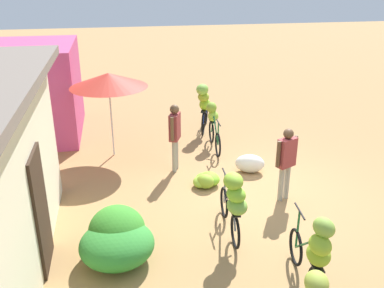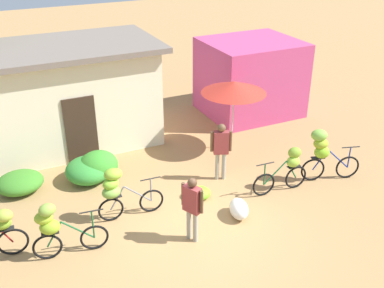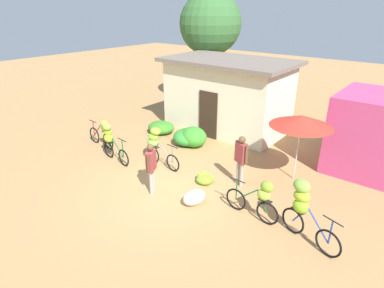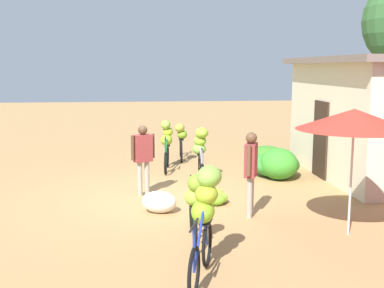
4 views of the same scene
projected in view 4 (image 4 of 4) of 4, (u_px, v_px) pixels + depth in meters
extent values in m
plane|color=#A67D4C|center=(159.00, 197.00, 10.70)|extent=(60.00, 60.00, 0.00)
cube|color=beige|center=(375.00, 120.00, 12.56)|extent=(5.10, 2.88, 2.97)
cube|color=#72665B|center=(379.00, 60.00, 12.31)|extent=(5.60, 3.38, 0.16)
cube|color=#332319|center=(321.00, 139.00, 12.48)|extent=(0.90, 0.06, 2.00)
ellipsoid|color=#3B7F26|center=(267.00, 155.00, 14.36)|extent=(1.21, 1.09, 0.53)
ellipsoid|color=#358C34|center=(276.00, 164.00, 12.61)|extent=(1.21, 1.24, 0.66)
ellipsoid|color=#398E2A|center=(279.00, 164.00, 12.32)|extent=(1.08, 0.97, 0.81)
cylinder|color=beige|center=(351.00, 175.00, 8.10)|extent=(0.04, 0.04, 2.11)
cone|color=red|center=(354.00, 119.00, 7.95)|extent=(1.93, 1.93, 0.35)
torus|color=black|center=(181.00, 147.00, 15.46)|extent=(0.66, 0.09, 0.66)
torus|color=black|center=(181.00, 152.00, 14.50)|extent=(0.66, 0.09, 0.66)
cylinder|color=maroon|center=(181.00, 140.00, 14.62)|extent=(0.37, 0.06, 0.67)
cylinder|color=maroon|center=(181.00, 138.00, 15.10)|extent=(0.66, 0.07, 0.67)
cylinder|color=black|center=(180.00, 128.00, 15.36)|extent=(0.50, 0.06, 0.03)
cylinder|color=maroon|center=(180.00, 137.00, 15.41)|extent=(0.04, 0.04, 0.60)
cube|color=black|center=(181.00, 140.00, 14.54)|extent=(0.37, 0.16, 0.02)
ellipsoid|color=olive|center=(182.00, 135.00, 14.55)|extent=(0.43, 0.37, 0.28)
ellipsoid|color=#9DAE3B|center=(180.00, 128.00, 14.44)|extent=(0.44, 0.39, 0.27)
torus|color=black|center=(166.00, 163.00, 12.87)|extent=(0.62, 0.12, 0.62)
torus|color=black|center=(168.00, 157.00, 13.84)|extent=(0.62, 0.12, 0.62)
cylinder|color=#19592D|center=(167.00, 148.00, 13.62)|extent=(0.37, 0.08, 0.58)
cylinder|color=#19592D|center=(166.00, 151.00, 13.14)|extent=(0.66, 0.11, 0.59)
cylinder|color=black|center=(165.00, 138.00, 12.76)|extent=(0.50, 0.09, 0.03)
cylinder|color=#19592D|center=(165.00, 151.00, 12.82)|extent=(0.04, 0.04, 0.68)
cube|color=black|center=(167.00, 146.00, 13.69)|extent=(0.37, 0.18, 0.02)
ellipsoid|color=#8AB027|center=(166.00, 140.00, 13.64)|extent=(0.48, 0.42, 0.31)
ellipsoid|color=#96B92B|center=(168.00, 132.00, 13.70)|extent=(0.39, 0.32, 0.27)
ellipsoid|color=#85AA3E|center=(165.00, 125.00, 13.57)|extent=(0.39, 0.33, 0.27)
torus|color=black|center=(202.00, 176.00, 11.37)|extent=(0.61, 0.09, 0.61)
torus|color=black|center=(200.00, 167.00, 12.36)|extent=(0.61, 0.09, 0.61)
cylinder|color=slate|center=(200.00, 158.00, 12.14)|extent=(0.38, 0.06, 0.58)
cylinder|color=slate|center=(202.00, 162.00, 11.65)|extent=(0.67, 0.08, 0.59)
cylinder|color=black|center=(203.00, 150.00, 11.28)|extent=(0.50, 0.06, 0.03)
cylinder|color=slate|center=(203.00, 163.00, 11.33)|extent=(0.04, 0.04, 0.62)
cube|color=black|center=(200.00, 155.00, 12.21)|extent=(0.37, 0.16, 0.02)
ellipsoid|color=#76A73F|center=(199.00, 149.00, 12.24)|extent=(0.44, 0.35, 0.28)
ellipsoid|color=#7FBC2E|center=(200.00, 141.00, 12.20)|extent=(0.44, 0.38, 0.26)
ellipsoid|color=#85B32E|center=(202.00, 133.00, 12.09)|extent=(0.46, 0.38, 0.27)
torus|color=black|center=(191.00, 212.00, 8.51)|extent=(0.64, 0.08, 0.64)
torus|color=black|center=(195.00, 230.00, 7.55)|extent=(0.64, 0.08, 0.64)
cylinder|color=#19592D|center=(194.00, 210.00, 7.67)|extent=(0.37, 0.06, 0.58)
cylinder|color=#19592D|center=(192.00, 202.00, 8.15)|extent=(0.66, 0.07, 0.59)
cylinder|color=black|center=(191.00, 178.00, 8.41)|extent=(0.50, 0.06, 0.03)
cylinder|color=#19592D|center=(191.00, 195.00, 8.46)|extent=(0.04, 0.04, 0.61)
cube|color=black|center=(195.00, 207.00, 7.59)|extent=(0.37, 0.16, 0.02)
ellipsoid|color=#95C439|center=(193.00, 197.00, 7.61)|extent=(0.39, 0.33, 0.29)
ellipsoid|color=olive|center=(196.00, 183.00, 7.53)|extent=(0.39, 0.34, 0.29)
torus|color=black|center=(194.00, 272.00, 5.97)|extent=(0.65, 0.25, 0.67)
torus|color=black|center=(207.00, 244.00, 6.93)|extent=(0.65, 0.25, 0.67)
cylinder|color=navy|center=(205.00, 228.00, 6.71)|extent=(0.37, 0.15, 0.61)
cylinder|color=navy|center=(199.00, 241.00, 6.23)|extent=(0.65, 0.24, 0.62)
cylinder|color=black|center=(194.00, 225.00, 5.87)|extent=(0.49, 0.18, 0.03)
cylinder|color=navy|center=(194.00, 249.00, 5.92)|extent=(0.04, 0.04, 0.62)
cube|color=black|center=(206.00, 222.00, 6.77)|extent=(0.39, 0.24, 0.02)
ellipsoid|color=#81BA25|center=(203.00, 211.00, 6.68)|extent=(0.50, 0.45, 0.34)
ellipsoid|color=#93AB27|center=(206.00, 194.00, 6.67)|extent=(0.45, 0.39, 0.28)
ellipsoid|color=#7FB640|center=(209.00, 177.00, 6.69)|extent=(0.54, 0.49, 0.31)
ellipsoid|color=#86AB2E|center=(215.00, 195.00, 10.22)|extent=(0.53, 0.54, 0.32)
ellipsoid|color=#91C537|center=(219.00, 198.00, 10.16)|extent=(0.53, 0.50, 0.25)
ellipsoid|color=#78C02A|center=(216.00, 199.00, 10.03)|extent=(0.47, 0.50, 0.25)
ellipsoid|color=#76BF28|center=(210.00, 198.00, 10.07)|extent=(0.63, 0.59, 0.28)
ellipsoid|color=silver|center=(159.00, 202.00, 9.49)|extent=(0.63, 0.80, 0.44)
cylinder|color=gray|center=(251.00, 195.00, 9.30)|extent=(0.11, 0.11, 0.80)
cylinder|color=gray|center=(249.00, 198.00, 9.13)|extent=(0.11, 0.11, 0.80)
cube|color=maroon|center=(251.00, 160.00, 9.11)|extent=(0.45, 0.34, 0.63)
cylinder|color=brown|center=(253.00, 156.00, 9.34)|extent=(0.08, 0.08, 0.57)
cylinder|color=brown|center=(249.00, 161.00, 8.86)|extent=(0.08, 0.08, 0.57)
sphere|color=brown|center=(251.00, 138.00, 9.04)|extent=(0.22, 0.22, 0.22)
cylinder|color=gray|center=(147.00, 178.00, 10.84)|extent=(0.11, 0.11, 0.77)
cylinder|color=gray|center=(140.00, 179.00, 10.74)|extent=(0.11, 0.11, 0.77)
cube|color=maroon|center=(143.00, 148.00, 10.68)|extent=(0.36, 0.45, 0.61)
cylinder|color=#4C3321|center=(153.00, 146.00, 10.81)|extent=(0.08, 0.08, 0.55)
cylinder|color=#4C3321|center=(133.00, 148.00, 10.54)|extent=(0.08, 0.08, 0.55)
sphere|color=#4C3321|center=(143.00, 130.00, 10.61)|extent=(0.21, 0.21, 0.21)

